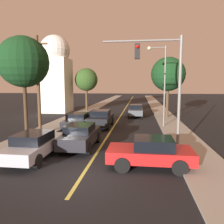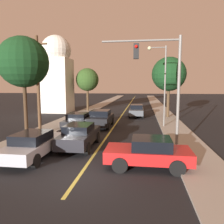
# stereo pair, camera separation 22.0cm
# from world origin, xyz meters

# --- Properties ---
(ground_plane) EXTENTS (200.00, 200.00, 0.00)m
(ground_plane) POSITION_xyz_m (0.00, 0.00, 0.00)
(ground_plane) COLOR black
(road_surface) EXTENTS (8.88, 80.00, 0.01)m
(road_surface) POSITION_xyz_m (0.00, 36.00, 0.01)
(road_surface) COLOR black
(road_surface) RESTS_ON ground
(sidewalk_left) EXTENTS (2.50, 80.00, 0.12)m
(sidewalk_left) POSITION_xyz_m (-5.69, 36.00, 0.06)
(sidewalk_left) COLOR #9E998E
(sidewalk_left) RESTS_ON ground
(sidewalk_right) EXTENTS (2.50, 80.00, 0.12)m
(sidewalk_right) POSITION_xyz_m (5.69, 36.00, 0.06)
(sidewalk_right) COLOR #9E998E
(sidewalk_right) RESTS_ON ground
(car_near_lane_front) EXTENTS (1.91, 4.54, 1.55)m
(car_near_lane_front) POSITION_xyz_m (-1.24, 4.37, 0.82)
(car_near_lane_front) COLOR black
(car_near_lane_front) RESTS_ON ground
(car_near_lane_second) EXTENTS (2.08, 4.68, 1.65)m
(car_near_lane_second) POSITION_xyz_m (-1.24, 11.57, 0.84)
(car_near_lane_second) COLOR black
(car_near_lane_second) RESTS_ON ground
(car_outer_lane_front) EXTENTS (1.90, 4.80, 1.46)m
(car_outer_lane_front) POSITION_xyz_m (-3.20, 2.10, 0.77)
(car_outer_lane_front) COLOR #A5A8B2
(car_outer_lane_front) RESTS_ON ground
(car_outer_lane_second) EXTENTS (2.03, 4.84, 1.45)m
(car_outer_lane_second) POSITION_xyz_m (-3.20, 10.71, 0.77)
(car_outer_lane_second) COLOR black
(car_outer_lane_second) RESTS_ON ground
(car_far_oncoming) EXTENTS (1.86, 4.51, 1.54)m
(car_far_oncoming) POSITION_xyz_m (2.00, 19.07, 0.80)
(car_far_oncoming) COLOR #474C51
(car_far_oncoming) RESTS_ON ground
(car_crossing_right) EXTENTS (4.13, 2.02, 1.47)m
(car_crossing_right) POSITION_xyz_m (3.06, 1.56, 0.77)
(car_crossing_right) COLOR red
(car_crossing_right) RESTS_ON ground
(traffic_signal_mast) EXTENTS (4.72, 0.42, 6.77)m
(traffic_signal_mast) POSITION_xyz_m (3.83, 4.56, 4.66)
(traffic_signal_mast) COLOR slate
(traffic_signal_mast) RESTS_ON ground
(streetlamp_right) EXTENTS (1.76, 0.36, 7.51)m
(streetlamp_right) POSITION_xyz_m (4.41, 12.22, 4.90)
(streetlamp_right) COLOR slate
(streetlamp_right) RESTS_ON ground
(utility_pole_left) EXTENTS (1.60, 0.24, 7.49)m
(utility_pole_left) POSITION_xyz_m (-5.04, 6.62, 4.03)
(utility_pole_left) COLOR #513823
(utility_pole_left) RESTS_ON ground
(tree_left_near) EXTENTS (3.74, 3.74, 7.45)m
(tree_left_near) POSITION_xyz_m (-6.06, 6.45, 5.69)
(tree_left_near) COLOR #3D2B1C
(tree_left_near) RESTS_ON ground
(tree_left_far) EXTENTS (3.48, 3.48, 6.50)m
(tree_left_far) POSITION_xyz_m (-5.71, 24.03, 4.85)
(tree_left_far) COLOR #4C3823
(tree_left_far) RESTS_ON ground
(tree_right_near) EXTENTS (4.12, 4.12, 7.30)m
(tree_right_near) POSITION_xyz_m (5.84, 18.52, 5.34)
(tree_right_near) COLOR #4C3823
(tree_right_near) RESTS_ON ground
(domed_building_left) EXTENTS (4.31, 4.31, 11.27)m
(domed_building_left) POSITION_xyz_m (-9.94, 22.44, 5.96)
(domed_building_left) COLOR silver
(domed_building_left) RESTS_ON ground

